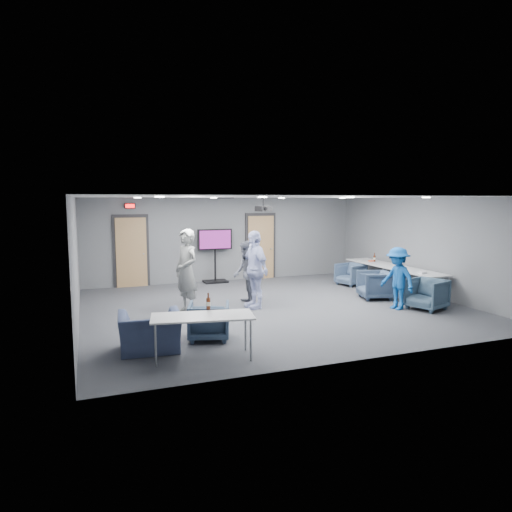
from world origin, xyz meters
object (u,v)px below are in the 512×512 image
object	(u,v)px
bottle_right	(374,258)
person_d	(397,278)
bottle_front	(208,303)
person_c	(254,270)
person_a	(187,271)
tv_stand	(215,252)
chair_right_a	(350,274)
chair_front_b	(150,332)
chair_front_a	(209,321)
chair_right_c	(426,294)
table_right_b	(416,273)
chair_right_b	(375,285)
table_right_a	(374,263)
table_front_left	(203,318)
projector	(263,208)
person_b	(246,273)

from	to	relation	value
bottle_right	person_d	bearing A→B (deg)	-115.42
person_d	bottle_front	distance (m)	5.21
person_c	person_a	bearing A→B (deg)	-101.31
person_d	tv_stand	size ratio (longest dim) A/B	0.88
person_a	chair_right_a	bearing A→B (deg)	85.27
person_a	person_c	distance (m)	1.65
person_a	chair_front_b	size ratio (longest dim) A/B	1.87
chair_front_a	bottle_right	xyz separation A→B (m)	(6.24, 3.60, 0.48)
chair_front_a	chair_right_c	bearing A→B (deg)	-157.55
chair_front_a	bottle_right	size ratio (longest dim) A/B	2.83
table_right_b	chair_right_c	bearing A→B (deg)	150.80
chair_right_b	bottle_right	xyz separation A→B (m)	(1.17, 1.71, 0.46)
table_right_a	table_front_left	world-z (taller)	same
person_a	chair_front_b	xyz separation A→B (m)	(-1.18, -2.45, -0.64)
table_right_a	projector	xyz separation A→B (m)	(-3.85, -0.47, 1.72)
person_d	table_right_a	size ratio (longest dim) A/B	0.78
chair_right_b	chair_right_c	world-z (taller)	chair_right_c
chair_right_b	table_right_a	xyz separation A→B (m)	(1.10, 1.61, 0.32)
person_b	table_right_b	bearing A→B (deg)	88.10
person_a	chair_right_b	bearing A→B (deg)	65.61
table_right_b	bottle_right	distance (m)	2.00
person_d	table_right_b	bearing A→B (deg)	115.06
chair_right_c	person_b	bearing A→B (deg)	-136.10
person_c	chair_right_c	xyz separation A→B (m)	(3.82, -1.61, -0.58)
person_d	table_right_b	xyz separation A→B (m)	(1.30, 0.89, -0.06)
person_a	bottle_right	bearing A→B (deg)	81.69
chair_right_b	table_right_a	size ratio (longest dim) A/B	0.42
chair_right_a	table_right_a	distance (m)	0.79
bottle_front	projector	bearing A→B (deg)	55.88
table_right_a	chair_right_b	bearing A→B (deg)	145.73
table_front_left	chair_front_b	bearing A→B (deg)	149.15
table_front_left	bottle_front	world-z (taller)	bottle_front
chair_front_a	table_right_b	bearing A→B (deg)	-147.54
tv_stand	projector	distance (m)	3.12
table_right_a	person_b	bearing A→B (deg)	102.97
table_right_a	tv_stand	distance (m)	4.98
chair_right_a	chair_right_b	size ratio (longest dim) A/B	0.92
person_c	bottle_front	size ratio (longest dim) A/B	6.46
chair_right_a	chair_right_c	size ratio (longest dim) A/B	0.91
table_right_a	chair_front_a	bearing A→B (deg)	119.62
chair_right_a	table_right_a	world-z (taller)	table_right_a
table_right_a	chair_right_a	bearing A→B (deg)	65.62
chair_right_b	tv_stand	world-z (taller)	tv_stand
person_a	table_right_b	distance (m)	6.16
person_c	table_right_a	size ratio (longest dim) A/B	0.98
bottle_front	chair_right_c	bearing A→B (deg)	10.62
table_right_a	person_d	bearing A→B (deg)	154.99
chair_front_b	person_c	bearing A→B (deg)	-135.51
bottle_front	projector	distance (m)	4.69
person_c	bottle_front	bearing A→B (deg)	-43.33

